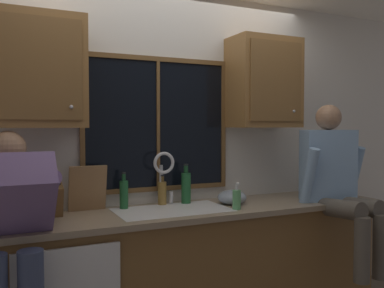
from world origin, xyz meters
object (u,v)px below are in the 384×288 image
Objects in this scene: person_standing at (11,234)px; bottle_amber_small at (124,194)px; bottle_green_glass at (162,192)px; knife_block at (53,200)px; cutting_board at (88,188)px; bottle_tall_clear at (186,187)px; soap_dispenser at (237,199)px; mixing_bowl at (232,197)px; person_sitting_on_counter at (337,179)px.

bottle_amber_small is (0.76, 0.47, 0.09)m from person_standing.
knife_block is at bearing -173.10° from bottle_green_glass.
cutting_board is 0.26m from bottle_amber_small.
bottle_tall_clear is at bearing 4.03° from knife_block.
knife_block reaches higher than bottle_amber_small.
cutting_board is 1.23× the size of bottle_amber_small.
person_standing is 1.17m from bottle_green_glass.
bottle_tall_clear is at bearing -8.43° from bottle_green_glass.
cutting_board is at bearing 177.87° from bottle_tall_clear.
soap_dispenser is 0.64× the size of bottle_tall_clear.
knife_block is 1.29m from mixing_bowl.
person_sitting_on_counter is 3.92× the size of knife_block.
cutting_board reaches higher than soap_dispenser.
mixing_bowl is at bearing -21.61° from bottle_green_glass.
cutting_board reaches higher than mixing_bowl.
soap_dispenser is at bearing -57.80° from bottle_tall_clear.
person_standing is 7.69× the size of soap_dispenser.
bottle_amber_small is at bearing 153.12° from soap_dispenser.
bottle_tall_clear is at bearing 156.84° from person_sitting_on_counter.
cutting_board reaches higher than bottle_green_glass.
bottle_green_glass is at bearing 158.86° from person_sitting_on_counter.
bottle_green_glass is at bearing 5.34° from bottle_amber_small.
person_standing is 2.33m from person_sitting_on_counter.
person_standing reaches higher than bottle_amber_small.
cutting_board is at bearing 169.43° from mixing_bowl.
mixing_bowl is 0.84× the size of bottle_amber_small.
person_sitting_on_counter is 1.17m from bottle_tall_clear.
person_sitting_on_counter is 5.55× the size of bottle_green_glass.
soap_dispenser is (0.97, -0.39, -0.08)m from cutting_board.
knife_block is 0.27m from cutting_board.
knife_block reaches higher than mixing_bowl.
mixing_bowl is (-0.77, 0.29, -0.13)m from person_sitting_on_counter.
bottle_amber_small is (-0.49, -0.00, -0.02)m from bottle_tall_clear.
cutting_board reaches higher than bottle_amber_small.
knife_block is 1.67× the size of soap_dispenser.
bottle_amber_small is at bearing 163.64° from person_sitting_on_counter.
soap_dispenser is 0.43m from bottle_tall_clear.
bottle_green_glass is (1.06, 0.50, 0.08)m from person_standing.
mixing_bowl is 0.21m from soap_dispenser.
bottle_tall_clear is at bearing 0.11° from bottle_amber_small.
bottle_amber_small is at bearing -179.89° from bottle_tall_clear.
person_standing is 4.59× the size of cutting_board.
knife_block reaches higher than bottle_green_glass.
bottle_amber_small is at bearing 168.16° from mixing_bowl.
knife_block is at bearing -175.97° from bottle_tall_clear.
knife_block is 0.99× the size of cutting_board.
soap_dispenser is at bearing 4.01° from person_standing.
knife_block is 1.46× the size of mixing_bowl.
bottle_tall_clear is at bearing 151.39° from mixing_bowl.
person_standing is 6.53× the size of bottle_green_glass.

